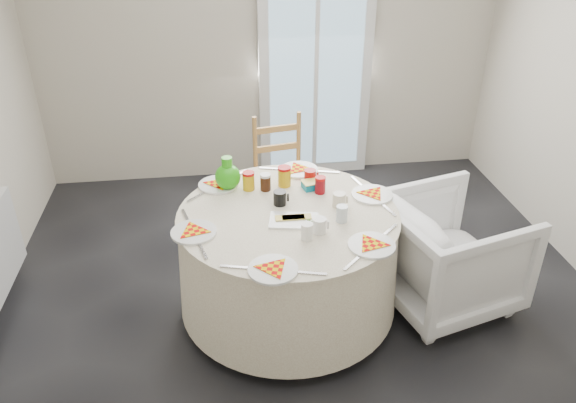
{
  "coord_description": "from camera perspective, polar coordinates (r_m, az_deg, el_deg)",
  "views": [
    {
      "loc": [
        -0.49,
        -2.83,
        2.43
      ],
      "look_at": [
        -0.11,
        -0.01,
        0.8
      ],
      "focal_mm": 35.0,
      "sensor_mm": 36.0,
      "label": 1
    }
  ],
  "objects": [
    {
      "name": "jar_cluster",
      "position": [
        3.51,
        -0.56,
        2.52
      ],
      "size": [
        0.53,
        0.3,
        0.15
      ],
      "primitive_type": null,
      "rotation": [
        0.0,
        0.0,
        -0.1
      ],
      "color": "#836311",
      "rests_on": "table"
    },
    {
      "name": "armchair",
      "position": [
        3.72,
        16.0,
        -4.77
      ],
      "size": [
        0.92,
        0.95,
        0.81
      ],
      "primitive_type": "imported",
      "rotation": [
        0.0,
        0.0,
        1.84
      ],
      "color": "white",
      "rests_on": "floor"
    },
    {
      "name": "wooden_chair",
      "position": [
        4.3,
        -0.48,
        2.66
      ],
      "size": [
        0.47,
        0.45,
        0.92
      ],
      "primitive_type": null,
      "rotation": [
        0.0,
        0.0,
        0.16
      ],
      "color": "#9F7B47",
      "rests_on": "floor"
    },
    {
      "name": "mugs_glasses",
      "position": [
        3.29,
        2.53,
        0.26
      ],
      "size": [
        0.77,
        0.77,
        0.11
      ],
      "primitive_type": null,
      "rotation": [
        0.0,
        0.0,
        0.38
      ],
      "color": "#A0A0A0",
      "rests_on": "table"
    },
    {
      "name": "butter_tub",
      "position": [
        3.57,
        2.52,
        2.31
      ],
      "size": [
        0.15,
        0.12,
        0.05
      ],
      "primitive_type": "cube",
      "rotation": [
        0.0,
        0.0,
        0.24
      ],
      "color": "#0A7B9B",
      "rests_on": "table"
    },
    {
      "name": "cheese_platter",
      "position": [
        3.22,
        0.6,
        -1.23
      ],
      "size": [
        0.31,
        0.23,
        0.04
      ],
      "primitive_type": null,
      "rotation": [
        0.0,
        0.0,
        -0.18
      ],
      "color": "white",
      "rests_on": "table"
    },
    {
      "name": "glass_door",
      "position": [
        5.05,
        2.82,
        13.88
      ],
      "size": [
        1.0,
        0.08,
        2.1
      ],
      "primitive_type": "cube",
      "color": "silver",
      "rests_on": "floor"
    },
    {
      "name": "floor",
      "position": [
        3.76,
        1.64,
        -10.48
      ],
      "size": [
        4.0,
        4.0,
        0.0
      ],
      "primitive_type": "plane",
      "color": "black",
      "rests_on": "ground"
    },
    {
      "name": "place_settings",
      "position": [
        3.3,
        0.0,
        -0.45
      ],
      "size": [
        1.72,
        1.72,
        0.03
      ],
      "primitive_type": null,
      "rotation": [
        0.0,
        0.0,
        -0.27
      ],
      "color": "silver",
      "rests_on": "table"
    },
    {
      "name": "green_pitcher",
      "position": [
        3.55,
        -6.2,
        3.51
      ],
      "size": [
        0.19,
        0.19,
        0.21
      ],
      "primitive_type": null,
      "rotation": [
        0.0,
        0.0,
        -0.19
      ],
      "color": "#29AD12",
      "rests_on": "table"
    },
    {
      "name": "table",
      "position": [
        3.51,
        0.0,
        -6.04
      ],
      "size": [
        1.35,
        1.35,
        0.69
      ],
      "primitive_type": "cylinder",
      "color": "white",
      "rests_on": "floor"
    },
    {
      "name": "wall_back",
      "position": [
        4.98,
        -1.94,
        16.64
      ],
      "size": [
        4.0,
        0.02,
        2.6
      ],
      "primitive_type": "cube",
      "color": "#BCB5A3",
      "rests_on": "floor"
    }
  ]
}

